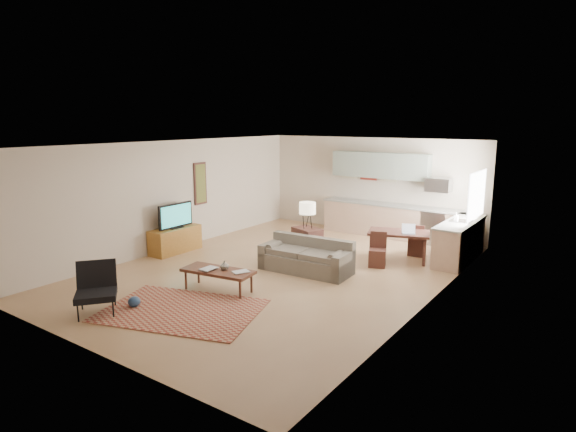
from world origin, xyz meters
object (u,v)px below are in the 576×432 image
Objects in this scene: dining_table at (398,246)px; coffee_table at (218,280)px; armchair at (96,289)px; sofa at (306,256)px; console_table at (307,244)px; tv_credenza at (175,240)px.

coffee_table is at bearing -136.19° from dining_table.
sofa is at bearing 15.79° from armchair.
armchair is 0.63× the size of dining_table.
console_table is at bearing -163.04° from dining_table.
coffee_table is 1.03× the size of dining_table.
tv_credenza is at bearing 66.86° from armchair.
console_table reaches higher than tv_credenza.
coffee_table is at bearing -76.33° from console_table.
tv_credenza is (-1.83, 3.39, -0.12)m from armchair.
armchair reaches higher than coffee_table.
console_table is 2.09m from dining_table.
dining_table is (2.03, 3.84, 0.13)m from coffee_table.
console_table reaches higher than dining_table.
tv_credenza is at bearing -174.61° from sofa.
tv_credenza is (-2.74, 1.42, 0.09)m from coffee_table.
armchair reaches higher than dining_table.
console_table reaches higher than coffee_table.
dining_table is (1.71, 1.21, -0.04)m from console_table.
console_table is at bearing 117.47° from sofa.
coffee_table is 1.64× the size of armchair.
sofa is 3.51m from tv_credenza.
sofa reaches higher than coffee_table.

